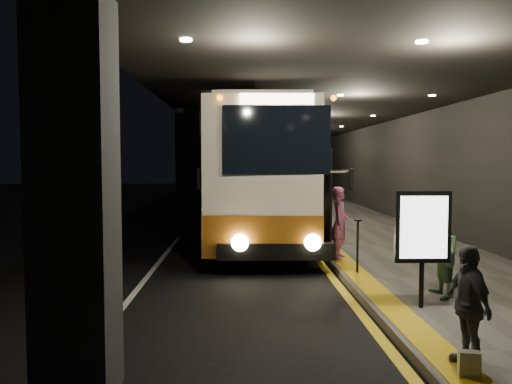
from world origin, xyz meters
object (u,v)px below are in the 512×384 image
object	(u,v)px
stanchion_post	(357,246)
passenger_waiting_grey	(468,305)
coach_main	(263,180)
info_sign	(423,229)
passenger_boarding	(340,223)
passenger_waiting_green	(440,255)
bag_plain	(469,364)
bag_polka	(451,290)
coach_second	(254,176)

from	to	relation	value
stanchion_post	passenger_waiting_grey	bearing A→B (deg)	-88.18
coach_main	info_sign	world-z (taller)	coach_main
passenger_boarding	stanchion_post	size ratio (longest dim) A/B	1.55
passenger_boarding	info_sign	world-z (taller)	info_sign
passenger_boarding	passenger_waiting_green	xyz separation A→B (m)	(1.07, -3.65, -0.14)
bag_plain	passenger_waiting_grey	bearing A→B (deg)	69.53
bag_plain	bag_polka	bearing A→B (deg)	69.91
passenger_waiting_green	passenger_waiting_grey	world-z (taller)	passenger_waiting_green
passenger_waiting_green	bag_plain	size ratio (longest dim) A/B	5.30
coach_main	passenger_waiting_grey	size ratio (longest dim) A/B	9.05
info_sign	passenger_waiting_grey	bearing A→B (deg)	-96.72
passenger_waiting_green	passenger_waiting_grey	bearing A→B (deg)	-14.61
passenger_waiting_green	bag_polka	xyz separation A→B (m)	(0.20, -0.07, -0.62)
passenger_waiting_grey	info_sign	distance (m)	2.42
passenger_waiting_green	stanchion_post	world-z (taller)	passenger_waiting_green
bag_plain	stanchion_post	xyz separation A→B (m)	(-0.03, 5.29, 0.44)
coach_second	bag_plain	distance (m)	23.67
passenger_boarding	info_sign	distance (m)	4.30
bag_polka	bag_plain	distance (m)	3.41
passenger_waiting_green	bag_plain	distance (m)	3.47
coach_main	bag_polka	world-z (taller)	coach_main
coach_second	passenger_waiting_green	world-z (taller)	coach_second
passenger_boarding	stanchion_post	distance (m)	1.66
passenger_boarding	stanchion_post	bearing A→B (deg)	-159.27
bag_plain	coach_second	bearing A→B (deg)	94.37
bag_plain	stanchion_post	world-z (taller)	stanchion_post
coach_main	passenger_waiting_grey	world-z (taller)	coach_main
passenger_boarding	info_sign	bearing A→B (deg)	-154.57
passenger_boarding	bag_plain	bearing A→B (deg)	-160.86
info_sign	stanchion_post	bearing A→B (deg)	100.66
passenger_waiting_green	info_sign	size ratio (longest dim) A/B	0.78
passenger_waiting_grey	bag_polka	xyz separation A→B (m)	(1.04, 2.86, -0.58)
passenger_boarding	passenger_waiting_green	bearing A→B (deg)	-145.32
passenger_boarding	bag_plain	world-z (taller)	passenger_boarding
bag_polka	bag_plain	bearing A→B (deg)	-110.09
bag_plain	info_sign	world-z (taller)	info_sign
coach_main	coach_second	bearing A→B (deg)	92.74
coach_second	passenger_waiting_grey	distance (m)	23.31
passenger_boarding	bag_polka	xyz separation A→B (m)	(1.27, -3.72, -0.75)
coach_main	bag_polka	size ratio (longest dim) A/B	43.60
coach_second	passenger_boarding	xyz separation A→B (m)	(1.70, -16.63, -0.68)
passenger_waiting_green	coach_main	bearing A→B (deg)	-160.70
passenger_boarding	coach_second	bearing A→B (deg)	24.20
stanchion_post	coach_main	bearing A→B (deg)	104.97
coach_second	passenger_boarding	size ratio (longest dim) A/B	6.42
passenger_waiting_green	passenger_boarding	bearing A→B (deg)	-162.14
passenger_waiting_green	bag_plain	bearing A→B (deg)	-15.08
bag_polka	passenger_boarding	bearing A→B (deg)	108.82
passenger_waiting_green	info_sign	bearing A→B (deg)	-40.83
coach_second	passenger_waiting_green	distance (m)	20.49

